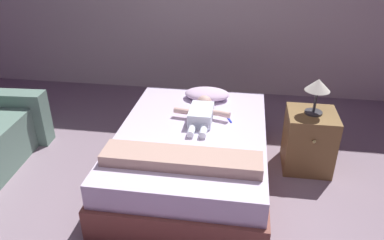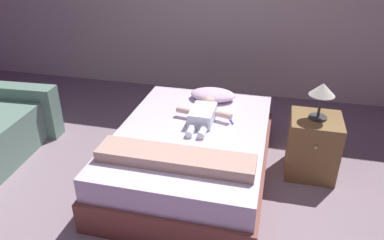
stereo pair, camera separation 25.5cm
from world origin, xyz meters
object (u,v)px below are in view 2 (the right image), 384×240
(nightstand, at_px, (313,146))
(lamp, at_px, (322,92))
(baby, at_px, (204,114))
(toothbrush, at_px, (230,120))
(bed, at_px, (192,153))
(pillow, at_px, (213,95))

(nightstand, bearing_deg, lamp, 90.00)
(baby, bearing_deg, toothbrush, 11.48)
(nightstand, xyz_separation_m, lamp, (0.00, 0.00, 0.54))
(baby, distance_m, nightstand, 1.06)
(bed, bearing_deg, toothbrush, 41.04)
(baby, bearing_deg, bed, -105.05)
(toothbrush, relative_size, nightstand, 0.28)
(nightstand, bearing_deg, toothbrush, -176.76)
(bed, distance_m, baby, 0.38)
(pillow, relative_size, toothbrush, 2.95)
(nightstand, bearing_deg, bed, -163.93)
(bed, bearing_deg, pillow, 85.57)
(bed, distance_m, lamp, 1.27)
(pillow, bearing_deg, bed, -94.43)
(bed, height_order, baby, baby)
(bed, xyz_separation_m, baby, (0.06, 0.22, 0.31))
(bed, relative_size, nightstand, 3.31)
(baby, relative_size, nightstand, 1.11)
(lamp, bearing_deg, baby, -174.72)
(bed, relative_size, baby, 2.97)
(toothbrush, xyz_separation_m, nightstand, (0.77, 0.04, -0.20))
(baby, height_order, lamp, lamp)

